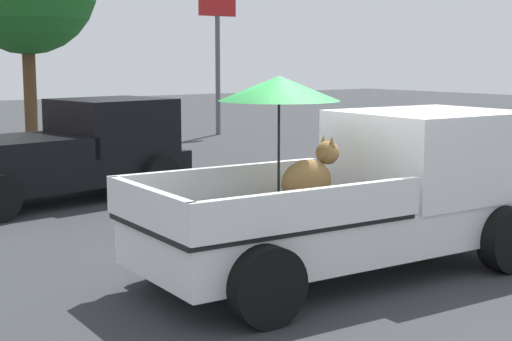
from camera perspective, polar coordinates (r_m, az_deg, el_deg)
name	(u,v)px	position (r m, az deg, el deg)	size (l,w,h in m)	color
ground_plane	(342,275)	(9.26, 6.45, -7.71)	(80.00, 80.00, 0.00)	#2D3033
pickup_truck_main	(372,190)	(9.34, 8.61, -1.41)	(5.15, 2.49, 2.36)	black
pickup_truck_red	(66,152)	(14.24, -13.95, 1.34)	(5.00, 2.69, 1.80)	black
motel_sign	(218,32)	(25.75, -2.89, 10.28)	(1.40, 0.16, 4.83)	#59595B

